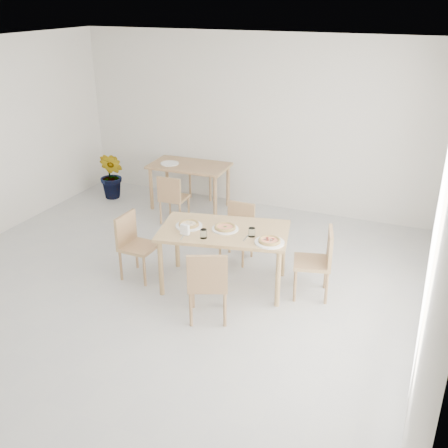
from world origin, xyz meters
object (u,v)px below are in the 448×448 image
at_px(pizza_pepperoni, 270,240).
at_px(plate_empty, 170,163).
at_px(main_table, 224,236).
at_px(chair_south, 208,281).
at_px(chair_west, 134,241).
at_px(chair_back_n, 207,165).
at_px(plate_margherita, 225,229).
at_px(pizza_mushroom, 189,224).
at_px(chair_back_s, 172,196).
at_px(plate_pepperoni, 269,242).
at_px(tumbler_b, 252,232).
at_px(chair_east, 319,258).
at_px(second_table, 189,170).
at_px(tumbler_a, 204,234).
at_px(napkin_holder, 185,230).
at_px(potted_plant, 112,176).
at_px(pizza_margherita, 225,227).
at_px(chair_north, 238,227).
at_px(plate_mushroom, 189,226).

xyz_separation_m(pizza_pepperoni, plate_empty, (-2.46, 2.18, -0.02)).
height_order(main_table, chair_south, chair_south).
relative_size(chair_west, chair_back_n, 0.89).
xyz_separation_m(plate_margherita, pizza_pepperoni, (0.60, -0.14, 0.02)).
bearing_deg(pizza_mushroom, chair_back_s, 124.98).
bearing_deg(plate_pepperoni, tumbler_b, 160.44).
xyz_separation_m(chair_east, plate_margherita, (-1.11, -0.20, 0.26)).
xyz_separation_m(second_table, plate_empty, (-0.31, -0.10, 0.11)).
distance_m(tumbler_a, tumbler_b, 0.56).
relative_size(napkin_holder, second_table, 0.10).
bearing_deg(pizza_pepperoni, chair_back_s, 143.22).
height_order(pizza_pepperoni, chair_back_n, chair_back_n).
xyz_separation_m(pizza_pepperoni, chair_back_s, (-2.10, 1.57, -0.33)).
distance_m(tumbler_a, second_table, 2.82).
xyz_separation_m(tumbler_a, potted_plant, (-2.83, 2.28, -0.38)).
xyz_separation_m(pizza_margherita, pizza_pepperoni, (0.60, -0.14, 0.00)).
bearing_deg(napkin_holder, plate_margherita, 47.12).
xyz_separation_m(main_table, plate_empty, (-1.85, 2.04, 0.09)).
relative_size(pizza_mushroom, chair_back_s, 0.33).
xyz_separation_m(chair_west, plate_pepperoni, (1.74, 0.09, 0.28)).
distance_m(chair_back_n, plate_empty, 0.87).
height_order(chair_south, tumbler_b, chair_south).
height_order(pizza_margherita, chair_back_n, chair_back_n).
xyz_separation_m(chair_north, pizza_mushroom, (-0.31, -0.83, 0.33)).
distance_m(pizza_margherita, tumbler_a, 0.34).
xyz_separation_m(chair_north, pizza_margherita, (0.12, -0.74, 0.33)).
height_order(plate_pepperoni, chair_back_s, chair_back_s).
xyz_separation_m(chair_west, tumbler_a, (1.01, -0.08, 0.32)).
bearing_deg(plate_mushroom, chair_south, -50.92).
distance_m(chair_north, second_table, 2.00).
xyz_separation_m(tumbler_a, chair_back_s, (-1.36, 1.74, -0.35)).
bearing_deg(second_table, chair_south, -62.66).
xyz_separation_m(chair_south, pizza_pepperoni, (0.46, 0.66, 0.28)).
distance_m(pizza_margherita, potted_plant, 3.58).
bearing_deg(chair_east, chair_north, -128.25).
relative_size(main_table, plate_pepperoni, 4.97).
relative_size(tumbler_a, plate_empty, 0.35).
relative_size(second_table, chair_back_s, 1.68).
bearing_deg(pizza_mushroom, second_table, 116.56).
distance_m(chair_east, plate_mushroom, 1.59).
xyz_separation_m(napkin_holder, chair_back_n, (-1.18, 3.15, -0.27)).
bearing_deg(chair_south, chair_north, -103.16).
relative_size(main_table, chair_west, 2.02).
height_order(plate_margherita, plate_pepperoni, same).
xyz_separation_m(pizza_margherita, second_table, (-1.55, 2.13, -0.13)).
relative_size(pizza_margherita, chair_back_s, 0.41).
bearing_deg(chair_east, second_table, -140.69).
bearing_deg(plate_empty, main_table, -47.88).
distance_m(chair_south, napkin_holder, 0.76).
bearing_deg(plate_mushroom, chair_north, 69.29).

